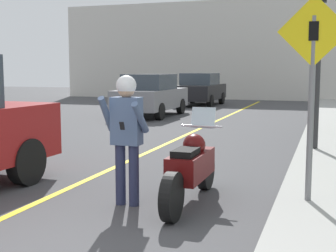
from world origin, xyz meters
The scene contains 8 objects.
road_center_line centered at (-0.60, 6.00, 0.00)m, with size 0.12×36.00×0.01m.
building_backdrop centered at (0.00, 26.00, 3.07)m, with size 28.00×1.20×6.14m.
motorcycle centered at (1.45, 2.64, 0.50)m, with size 0.62×2.29×1.30m.
person_biker centered at (0.64, 2.27, 1.10)m, with size 0.59×0.48×1.78m.
crossing_sign centered at (3.00, 2.79, 1.74)m, with size 0.91×0.08×2.64m.
traffic_light centered at (2.97, 7.07, 2.83)m, with size 0.26×0.30×3.87m.
parked_car_grey centered at (-3.51, 13.98, 0.86)m, with size 1.88×4.20×1.68m.
parked_car_black centered at (-3.11, 20.18, 0.86)m, with size 1.88×4.20×1.68m.
Camera 1 is at (3.21, -3.47, 1.85)m, focal length 50.00 mm.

